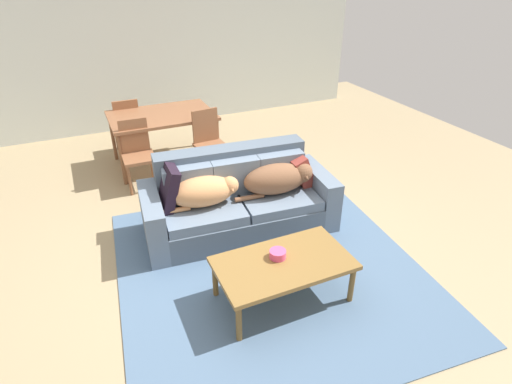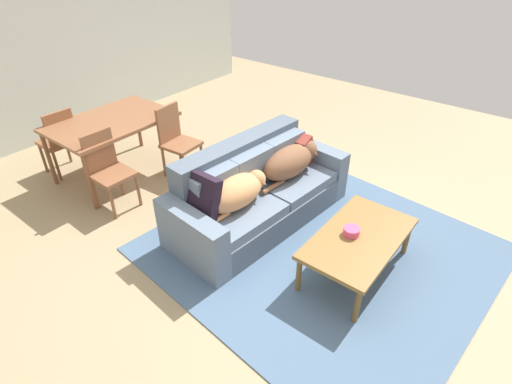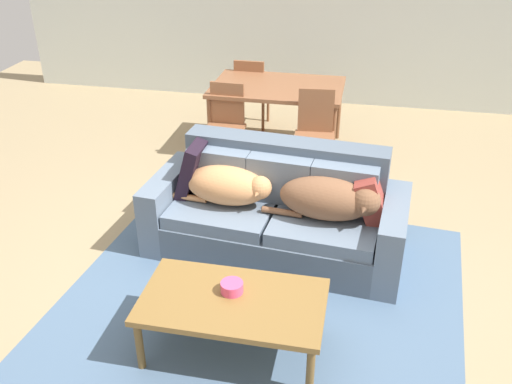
{
  "view_description": "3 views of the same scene",
  "coord_description": "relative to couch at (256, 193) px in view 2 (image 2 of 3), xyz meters",
  "views": [
    {
      "loc": [
        -1.21,
        -3.38,
        2.68
      ],
      "look_at": [
        0.35,
        0.07,
        0.53
      ],
      "focal_mm": 29.3,
      "sensor_mm": 36.0,
      "label": 1
    },
    {
      "loc": [
        -2.58,
        -1.92,
        2.73
      ],
      "look_at": [
        0.04,
        0.15,
        0.5
      ],
      "focal_mm": 28.32,
      "sensor_mm": 36.0,
      "label": 2
    },
    {
      "loc": [
        0.84,
        -3.59,
        2.69
      ],
      "look_at": [
        0.06,
        0.28,
        0.51
      ],
      "focal_mm": 39.47,
      "sensor_mm": 36.0,
      "label": 3
    }
  ],
  "objects": [
    {
      "name": "dining_table",
      "position": [
        -0.34,
        1.98,
        0.35
      ],
      "size": [
        1.43,
        0.96,
        0.75
      ],
      "color": "brown",
      "rests_on": "ground"
    },
    {
      "name": "dining_chair_near_right",
      "position": [
        0.15,
        1.39,
        0.16
      ],
      "size": [
        0.43,
        0.43,
        0.9
      ],
      "rotation": [
        0.0,
        0.0,
        0.09
      ],
      "color": "brown",
      "rests_on": "ground"
    },
    {
      "name": "ground_plane",
      "position": [
        -0.23,
        -0.3,
        -0.33
      ],
      "size": [
        10.0,
        10.0,
        0.0
      ],
      "primitive_type": "plane",
      "color": "tan"
    },
    {
      "name": "dining_chair_far_left",
      "position": [
        -0.76,
        2.54,
        0.15
      ],
      "size": [
        0.4,
        0.4,
        0.87
      ],
      "rotation": [
        0.0,
        0.0,
        3.14
      ],
      "color": "brown",
      "rests_on": "ground"
    },
    {
      "name": "couch",
      "position": [
        0.0,
        0.0,
        0.0
      ],
      "size": [
        2.12,
        1.04,
        0.87
      ],
      "rotation": [
        0.0,
        0.0,
        -0.09
      ],
      "color": "#515F6E",
      "rests_on": "ground"
    },
    {
      "name": "dog_on_right_cushion",
      "position": [
        0.43,
        -0.14,
        0.25
      ],
      "size": [
        0.9,
        0.43,
        0.33
      ],
      "rotation": [
        0.0,
        0.0,
        -0.09
      ],
      "color": "brown",
      "rests_on": "couch"
    },
    {
      "name": "bowl_on_coffee_table",
      "position": [
        -0.1,
        -1.16,
        0.12
      ],
      "size": [
        0.15,
        0.15,
        0.07
      ],
      "primitive_type": "cylinder",
      "color": "#EA4C7F",
      "rests_on": "coffee_table"
    },
    {
      "name": "coffee_table",
      "position": [
        -0.08,
        -1.23,
        0.04
      ],
      "size": [
        1.16,
        0.66,
        0.42
      ],
      "color": "olive",
      "rests_on": "ground"
    },
    {
      "name": "throw_pillow_by_left_arm",
      "position": [
        -0.73,
        0.11,
        0.29
      ],
      "size": [
        0.23,
        0.47,
        0.47
      ],
      "primitive_type": "cube",
      "rotation": [
        0.0,
        0.28,
        -0.02
      ],
      "color": "black",
      "rests_on": "couch"
    },
    {
      "name": "dog_on_left_cushion",
      "position": [
        -0.39,
        -0.06,
        0.24
      ],
      "size": [
        0.84,
        0.41,
        0.31
      ],
      "rotation": [
        0.0,
        0.0,
        -0.09
      ],
      "color": "tan",
      "rests_on": "couch"
    },
    {
      "name": "back_partition",
      "position": [
        -0.23,
        3.7,
        1.02
      ],
      "size": [
        8.0,
        0.12,
        2.7
      ],
      "primitive_type": "cube",
      "color": "silver",
      "rests_on": "ground"
    },
    {
      "name": "area_rug",
      "position": [
        -0.01,
        -0.84,
        -0.33
      ],
      "size": [
        3.1,
        3.22,
        0.01
      ],
      "primitive_type": "cube",
      "rotation": [
        0.0,
        0.0,
        -0.09
      ],
      "color": "slate",
      "rests_on": "ground"
    },
    {
      "name": "dining_chair_near_left",
      "position": [
        -0.8,
        1.45,
        0.15
      ],
      "size": [
        0.41,
        0.41,
        0.88
      ],
      "rotation": [
        0.0,
        0.0,
        -0.02
      ],
      "color": "brown",
      "rests_on": "ground"
    },
    {
      "name": "throw_pillow_by_right_arm",
      "position": [
        0.74,
        -0.02,
        0.25
      ],
      "size": [
        0.29,
        0.37,
        0.4
      ],
      "primitive_type": "cube",
      "rotation": [
        0.0,
        -0.37,
        -0.01
      ],
      "color": "brown",
      "rests_on": "couch"
    }
  ]
}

